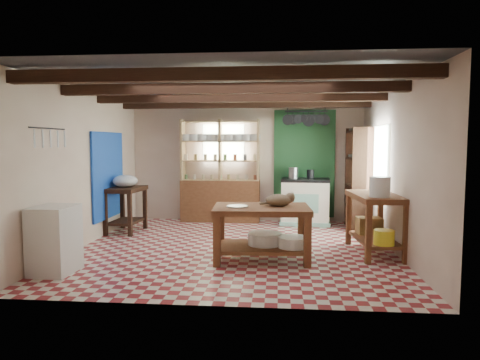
# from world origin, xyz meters

# --- Properties ---
(floor) EXTENTS (5.00, 5.00, 0.02)m
(floor) POSITION_xyz_m (0.00, 0.00, -0.01)
(floor) COLOR maroon
(floor) RESTS_ON ground
(ceiling) EXTENTS (5.00, 5.00, 0.02)m
(ceiling) POSITION_xyz_m (0.00, 0.00, 2.60)
(ceiling) COLOR #414145
(ceiling) RESTS_ON wall_back
(wall_back) EXTENTS (5.00, 0.04, 2.60)m
(wall_back) POSITION_xyz_m (0.00, 2.50, 1.30)
(wall_back) COLOR beige
(wall_back) RESTS_ON floor
(wall_front) EXTENTS (5.00, 0.04, 2.60)m
(wall_front) POSITION_xyz_m (0.00, -2.50, 1.30)
(wall_front) COLOR beige
(wall_front) RESTS_ON floor
(wall_left) EXTENTS (0.04, 5.00, 2.60)m
(wall_left) POSITION_xyz_m (-2.50, 0.00, 1.30)
(wall_left) COLOR beige
(wall_left) RESTS_ON floor
(wall_right) EXTENTS (0.04, 5.00, 2.60)m
(wall_right) POSITION_xyz_m (2.50, 0.00, 1.30)
(wall_right) COLOR beige
(wall_right) RESTS_ON floor
(ceiling_beams) EXTENTS (5.00, 3.80, 0.15)m
(ceiling_beams) POSITION_xyz_m (0.00, 0.00, 2.48)
(ceiling_beams) COLOR #321B11
(ceiling_beams) RESTS_ON ceiling
(blue_wall_patch) EXTENTS (0.04, 1.40, 1.60)m
(blue_wall_patch) POSITION_xyz_m (-2.47, 0.90, 1.10)
(blue_wall_patch) COLOR blue
(blue_wall_patch) RESTS_ON wall_left
(green_wall_patch) EXTENTS (1.30, 0.04, 2.30)m
(green_wall_patch) POSITION_xyz_m (1.25, 2.47, 1.25)
(green_wall_patch) COLOR #1D4A26
(green_wall_patch) RESTS_ON wall_back
(window_back) EXTENTS (0.90, 0.02, 0.80)m
(window_back) POSITION_xyz_m (-0.50, 2.48, 1.70)
(window_back) COLOR beige
(window_back) RESTS_ON wall_back
(window_right) EXTENTS (0.02, 1.30, 1.20)m
(window_right) POSITION_xyz_m (2.48, 1.00, 1.40)
(window_right) COLOR beige
(window_right) RESTS_ON wall_right
(utensil_rail) EXTENTS (0.06, 0.90, 0.28)m
(utensil_rail) POSITION_xyz_m (-2.44, -1.20, 1.78)
(utensil_rail) COLOR black
(utensil_rail) RESTS_ON wall_left
(pot_rack) EXTENTS (0.86, 0.12, 0.36)m
(pot_rack) POSITION_xyz_m (1.25, 2.05, 2.18)
(pot_rack) COLOR black
(pot_rack) RESTS_ON ceiling
(shelving_unit) EXTENTS (1.70, 0.34, 2.20)m
(shelving_unit) POSITION_xyz_m (-0.55, 2.31, 1.10)
(shelving_unit) COLOR tan
(shelving_unit) RESTS_ON floor
(tall_rack) EXTENTS (0.40, 0.86, 2.00)m
(tall_rack) POSITION_xyz_m (2.28, 1.80, 1.00)
(tall_rack) COLOR #321B11
(tall_rack) RESTS_ON floor
(work_table) EXTENTS (1.43, 1.00, 0.78)m
(work_table) POSITION_xyz_m (0.46, -0.65, 0.39)
(work_table) COLOR brown
(work_table) RESTS_ON floor
(stove) EXTENTS (1.03, 0.73, 0.96)m
(stove) POSITION_xyz_m (1.26, 2.15, 0.48)
(stove) COLOR white
(stove) RESTS_ON floor
(prep_table) EXTENTS (0.64, 0.89, 0.86)m
(prep_table) POSITION_xyz_m (-2.20, 1.05, 0.43)
(prep_table) COLOR #321B11
(prep_table) RESTS_ON floor
(white_cabinet) EXTENTS (0.51, 0.61, 0.88)m
(white_cabinet) POSITION_xyz_m (-2.22, -1.54, 0.44)
(white_cabinet) COLOR silver
(white_cabinet) RESTS_ON floor
(right_counter) EXTENTS (0.74, 1.33, 0.92)m
(right_counter) POSITION_xyz_m (2.18, -0.16, 0.46)
(right_counter) COLOR brown
(right_counter) RESTS_ON floor
(cat) EXTENTS (0.44, 0.37, 0.17)m
(cat) POSITION_xyz_m (0.70, -0.59, 0.87)
(cat) COLOR #8E7253
(cat) RESTS_ON work_table
(steel_tray) EXTENTS (0.32, 0.32, 0.02)m
(steel_tray) POSITION_xyz_m (0.11, -0.72, 0.79)
(steel_tray) COLOR #9999A0
(steel_tray) RESTS_ON work_table
(basin_large) EXTENTS (0.53, 0.53, 0.17)m
(basin_large) POSITION_xyz_m (0.50, -0.60, 0.29)
(basin_large) COLOR silver
(basin_large) RESTS_ON work_table
(basin_small) EXTENTS (0.46, 0.46, 0.15)m
(basin_small) POSITION_xyz_m (0.91, -0.73, 0.28)
(basin_small) COLOR silver
(basin_small) RESTS_ON work_table
(kettle_left) EXTENTS (0.21, 0.21, 0.23)m
(kettle_left) POSITION_xyz_m (1.01, 2.17, 1.08)
(kettle_left) COLOR #9999A0
(kettle_left) RESTS_ON stove
(kettle_right) EXTENTS (0.16, 0.16, 0.19)m
(kettle_right) POSITION_xyz_m (1.36, 2.14, 1.05)
(kettle_right) COLOR black
(kettle_right) RESTS_ON stove
(enamel_bowl) EXTENTS (0.50, 0.50, 0.23)m
(enamel_bowl) POSITION_xyz_m (-2.20, 1.05, 0.98)
(enamel_bowl) COLOR silver
(enamel_bowl) RESTS_ON prep_table
(white_bucket) EXTENTS (0.32, 0.32, 0.30)m
(white_bucket) POSITION_xyz_m (2.16, -0.51, 1.07)
(white_bucket) COLOR silver
(white_bucket) RESTS_ON right_counter
(wicker_basket) EXTENTS (0.40, 0.33, 0.26)m
(wicker_basket) POSITION_xyz_m (2.16, 0.14, 0.38)
(wicker_basket) COLOR olive
(wicker_basket) RESTS_ON right_counter
(yellow_tub) EXTENTS (0.31, 0.31, 0.21)m
(yellow_tub) POSITION_xyz_m (2.21, -0.61, 0.35)
(yellow_tub) COLOR yellow
(yellow_tub) RESTS_ON right_counter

